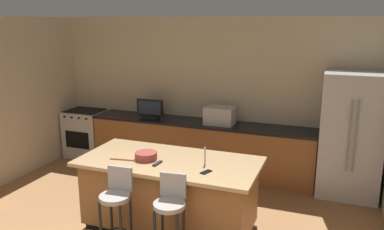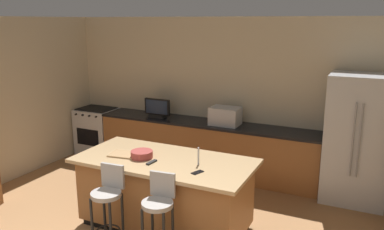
# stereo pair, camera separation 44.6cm
# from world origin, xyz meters

# --- Properties ---
(wall_back) EXTENTS (6.15, 0.12, 2.65)m
(wall_back) POSITION_xyz_m (0.00, 4.58, 1.32)
(wall_back) COLOR beige
(wall_back) RESTS_ON ground_plane
(counter_back) EXTENTS (3.92, 0.62, 0.89)m
(counter_back) POSITION_xyz_m (-0.07, 4.20, 0.45)
(counter_back) COLOR brown
(counter_back) RESTS_ON ground_plane
(kitchen_island) EXTENTS (2.22, 1.07, 0.91)m
(kitchen_island) POSITION_xyz_m (0.22, 2.26, 0.47)
(kitchen_island) COLOR black
(kitchen_island) RESTS_ON ground_plane
(refrigerator) EXTENTS (0.87, 0.77, 1.86)m
(refrigerator) POSITION_xyz_m (2.33, 4.13, 0.93)
(refrigerator) COLOR #B7BABF
(refrigerator) RESTS_ON ground_plane
(range_oven) EXTENTS (0.73, 0.63, 0.91)m
(range_oven) POSITION_xyz_m (-2.40, 4.19, 0.45)
(range_oven) COLOR #B7BABF
(range_oven) RESTS_ON ground_plane
(microwave) EXTENTS (0.48, 0.36, 0.29)m
(microwave) POSITION_xyz_m (0.29, 4.20, 1.04)
(microwave) COLOR #B7BABF
(microwave) RESTS_ON counter_back
(tv_monitor) EXTENTS (0.49, 0.16, 0.34)m
(tv_monitor) POSITION_xyz_m (-0.99, 4.14, 1.05)
(tv_monitor) COLOR black
(tv_monitor) RESTS_ON counter_back
(sink_faucet_back) EXTENTS (0.02, 0.02, 0.24)m
(sink_faucet_back) POSITION_xyz_m (0.10, 4.30, 1.01)
(sink_faucet_back) COLOR #B2B2B7
(sink_faucet_back) RESTS_ON counter_back
(sink_faucet_island) EXTENTS (0.02, 0.02, 0.22)m
(sink_faucet_island) POSITION_xyz_m (0.68, 2.26, 1.02)
(sink_faucet_island) COLOR #B2B2B7
(sink_faucet_island) RESTS_ON kitchen_island
(bar_stool_left) EXTENTS (0.34, 0.35, 1.01)m
(bar_stool_left) POSITION_xyz_m (-0.10, 1.53, 0.61)
(bar_stool_left) COLOR gray
(bar_stool_left) RESTS_ON ground_plane
(bar_stool_right) EXTENTS (0.34, 0.35, 1.00)m
(bar_stool_right) POSITION_xyz_m (0.53, 1.59, 0.60)
(bar_stool_right) COLOR gray
(bar_stool_right) RESTS_ON ground_plane
(fruit_bowl) EXTENTS (0.28, 0.28, 0.09)m
(fruit_bowl) POSITION_xyz_m (-0.06, 2.18, 0.96)
(fruit_bowl) COLOR #993833
(fruit_bowl) RESTS_ON kitchen_island
(cell_phone) EXTENTS (0.12, 0.17, 0.01)m
(cell_phone) POSITION_xyz_m (0.78, 2.04, 0.92)
(cell_phone) COLOR black
(cell_phone) RESTS_ON kitchen_island
(tv_remote) EXTENTS (0.06, 0.17, 0.02)m
(tv_remote) POSITION_xyz_m (0.15, 2.08, 0.92)
(tv_remote) COLOR black
(tv_remote) RESTS_ON kitchen_island
(cutting_board) EXTENTS (0.38, 0.31, 0.02)m
(cutting_board) POSITION_xyz_m (-0.32, 2.17, 0.92)
(cutting_board) COLOR #A87F51
(cutting_board) RESTS_ON kitchen_island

